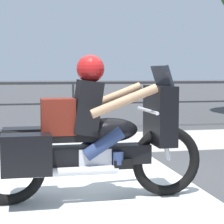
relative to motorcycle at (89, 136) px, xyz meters
name	(u,v)px	position (x,y,z in m)	size (l,w,h in m)	color
ground_plane	(129,190)	(0.51, 0.29, -0.68)	(120.00, 120.00, 0.00)	#424244
sidewalk_band	(86,143)	(0.51, 3.69, -0.68)	(44.00, 2.40, 0.01)	#B7B2A8
crosswalk_band	(50,200)	(-0.41, 0.09, -0.68)	(3.49, 6.00, 0.01)	silver
fence_railing	(73,92)	(0.51, 5.58, 0.20)	(36.00, 0.05, 1.12)	#232326
motorcycle	(89,136)	(0.00, 0.00, 0.00)	(2.45, 0.76, 1.53)	black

